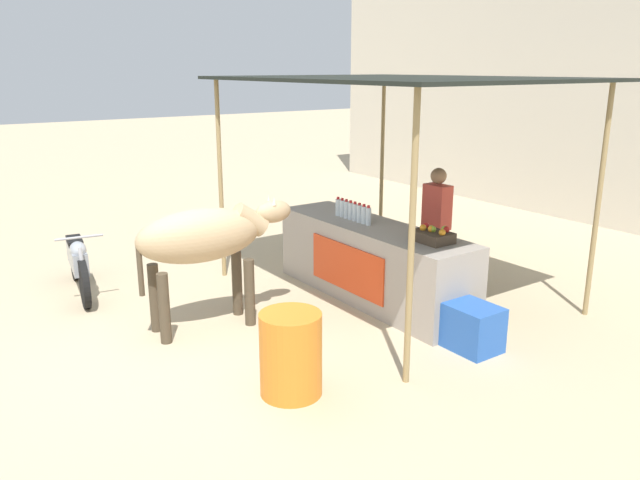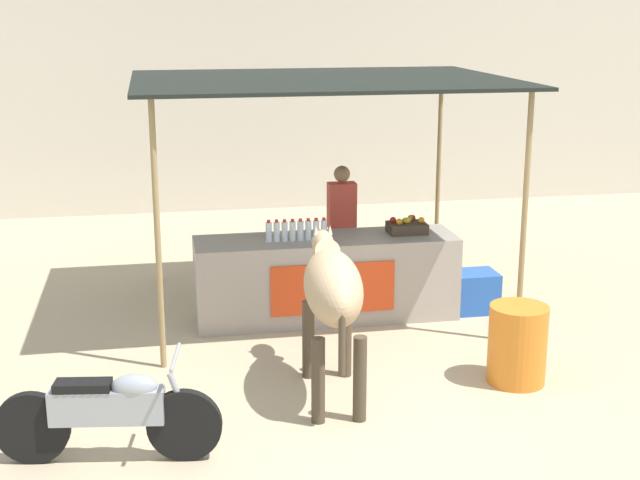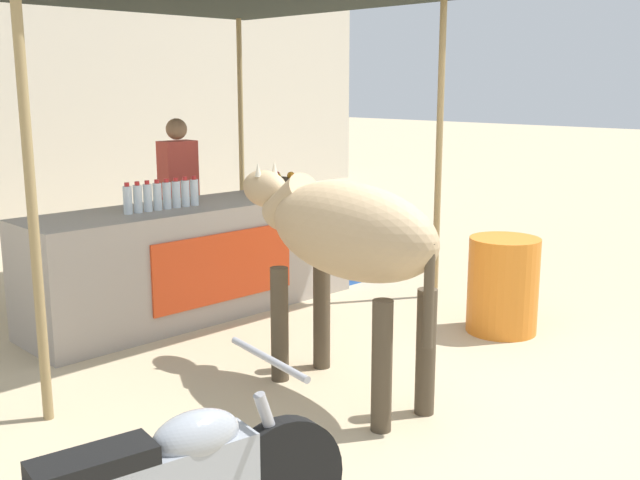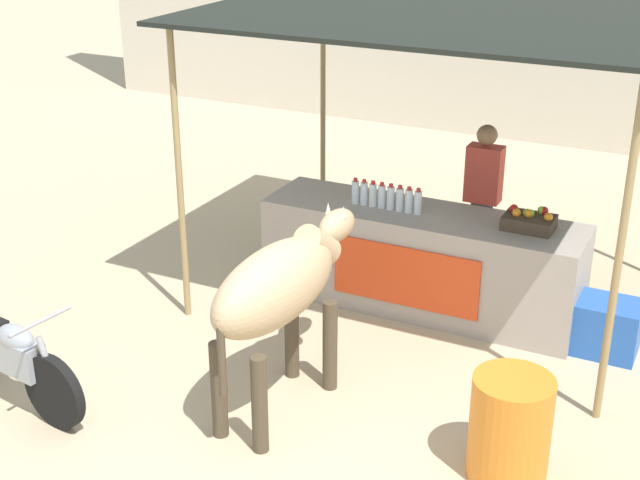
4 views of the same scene
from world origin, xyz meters
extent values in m
plane|color=tan|center=(0.00, 0.00, 0.00)|extent=(60.00, 60.00, 0.00)
cube|color=#9E9389|center=(0.00, 2.20, 0.48)|extent=(3.00, 0.80, 0.96)
cube|color=red|center=(0.00, 1.79, 0.48)|extent=(1.40, 0.02, 0.58)
cube|color=black|center=(0.00, 2.50, 2.72)|extent=(4.20, 3.20, 0.04)
cylinder|color=#997F51|center=(-1.89, 1.06, 1.36)|extent=(0.06, 0.06, 2.72)
cylinder|color=#997F51|center=(1.89, 1.06, 1.36)|extent=(0.06, 0.06, 2.72)
cylinder|color=#997F51|center=(-1.89, 3.94, 1.36)|extent=(0.06, 0.06, 2.72)
cylinder|color=#997F51|center=(1.89, 3.94, 1.36)|extent=(0.06, 0.06, 2.72)
cylinder|color=silver|center=(-0.67, 2.15, 1.07)|extent=(0.07, 0.07, 0.22)
cylinder|color=red|center=(-0.67, 2.15, 1.19)|extent=(0.04, 0.04, 0.03)
cylinder|color=silver|center=(-0.58, 2.15, 1.07)|extent=(0.07, 0.07, 0.22)
cylinder|color=red|center=(-0.58, 2.15, 1.19)|extent=(0.04, 0.04, 0.03)
cylinder|color=silver|center=(-0.48, 2.15, 1.07)|extent=(0.07, 0.07, 0.22)
cylinder|color=red|center=(-0.48, 2.15, 1.19)|extent=(0.04, 0.04, 0.03)
cylinder|color=silver|center=(-0.40, 2.15, 1.07)|extent=(0.07, 0.07, 0.22)
cylinder|color=red|center=(-0.40, 2.15, 1.19)|extent=(0.04, 0.04, 0.03)
cylinder|color=silver|center=(-0.30, 2.15, 1.07)|extent=(0.07, 0.07, 0.22)
cylinder|color=red|center=(-0.30, 2.15, 1.19)|extent=(0.04, 0.04, 0.03)
cylinder|color=silver|center=(-0.21, 2.15, 1.07)|extent=(0.07, 0.07, 0.22)
cylinder|color=red|center=(-0.21, 2.15, 1.19)|extent=(0.04, 0.04, 0.03)
cylinder|color=silver|center=(-0.12, 2.15, 1.07)|extent=(0.07, 0.07, 0.22)
cylinder|color=red|center=(-0.12, 2.15, 1.19)|extent=(0.04, 0.04, 0.03)
cylinder|color=silver|center=(-0.03, 2.15, 1.07)|extent=(0.07, 0.07, 0.22)
cylinder|color=red|center=(-0.03, 2.15, 1.19)|extent=(0.04, 0.04, 0.03)
cube|color=#3F3326|center=(0.97, 2.25, 1.02)|extent=(0.44, 0.32, 0.12)
sphere|color=#B21E19|center=(1.07, 2.37, 1.11)|extent=(0.08, 0.08, 0.08)
sphere|color=#8CB22D|center=(0.95, 2.25, 1.11)|extent=(0.08, 0.08, 0.08)
sphere|color=orange|center=(0.86, 2.21, 1.11)|extent=(0.08, 0.08, 0.08)
sphere|color=#B21E19|center=(0.81, 2.30, 1.11)|extent=(0.08, 0.08, 0.08)
sphere|color=orange|center=(1.14, 2.23, 1.11)|extent=(0.08, 0.08, 0.08)
sphere|color=#8CB22D|center=(0.98, 2.25, 1.11)|extent=(0.08, 0.08, 0.08)
sphere|color=#8CB22D|center=(1.05, 2.37, 1.11)|extent=(0.08, 0.08, 0.08)
sphere|color=orange|center=(0.96, 2.24, 1.11)|extent=(0.08, 0.08, 0.08)
cylinder|color=#383842|center=(0.34, 2.95, 0.44)|extent=(0.22, 0.22, 0.88)
cube|color=#BF3F33|center=(0.34, 2.95, 1.16)|extent=(0.34, 0.20, 0.56)
sphere|color=#8C6647|center=(0.34, 2.95, 1.55)|extent=(0.20, 0.20, 0.20)
cube|color=blue|center=(1.73, 2.10, 0.24)|extent=(0.60, 0.44, 0.48)
cylinder|color=orange|center=(1.45, 0.06, 0.39)|extent=(0.56, 0.56, 0.77)
ellipsoid|color=tan|center=(-0.36, 0.04, 1.08)|extent=(0.64, 1.44, 0.60)
cylinder|color=#493D2C|center=(-0.50, 0.55, 0.39)|extent=(0.12, 0.12, 0.78)
cylinder|color=#493D2C|center=(-0.13, 0.52, 0.39)|extent=(0.12, 0.12, 0.78)
cylinder|color=#493D2C|center=(-0.58, -0.43, 0.39)|extent=(0.12, 0.12, 0.78)
cylinder|color=#493D2C|center=(-0.22, -0.46, 0.39)|extent=(0.12, 0.12, 0.78)
cylinder|color=tan|center=(-0.31, 0.64, 1.19)|extent=(0.28, 0.47, 0.41)
ellipsoid|color=tan|center=(-0.28, 0.93, 1.25)|extent=(0.26, 0.46, 0.26)
cone|color=beige|center=(-0.35, 0.92, 1.39)|extent=(0.05, 0.05, 0.10)
cone|color=beige|center=(-0.21, 0.91, 1.39)|extent=(0.05, 0.05, 0.10)
cylinder|color=#493D2C|center=(-0.42, -0.62, 0.81)|extent=(0.06, 0.06, 0.60)
cylinder|color=black|center=(-1.75, -0.88, 0.30)|extent=(0.61, 0.17, 0.60)
cylinder|color=black|center=(-2.94, -0.71, 0.30)|extent=(0.61, 0.17, 0.60)
cube|color=#999EA5|center=(-2.34, -0.80, 0.48)|extent=(0.92, 0.31, 0.28)
ellipsoid|color=#999EA5|center=(-2.13, -0.83, 0.64)|extent=(0.39, 0.25, 0.20)
cube|color=black|center=(-2.52, -0.77, 0.64)|extent=(0.46, 0.24, 0.10)
cylinder|color=#99999E|center=(-1.80, -0.88, 0.88)|extent=(0.11, 0.55, 0.03)
cylinder|color=#99999E|center=(-1.77, -0.88, 0.50)|extent=(0.21, 0.08, 0.49)
camera|label=1|loc=(5.76, -2.63, 2.85)|focal=35.00mm
camera|label=2|loc=(-1.88, -7.44, 3.55)|focal=50.00mm
camera|label=3|loc=(-3.63, -3.05, 1.96)|focal=42.00mm
camera|label=4|loc=(2.56, -5.07, 3.97)|focal=50.00mm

